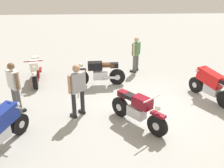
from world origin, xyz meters
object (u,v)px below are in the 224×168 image
Objects in this scene: motorcycle_black_cruiser at (99,73)px; motorcycle_red_sportbike at (211,84)px; motorcycle_maroon_cruiser at (138,109)px; motorcycle_blue_sportbike at (0,127)px; person_in_gray_shirt at (77,87)px; person_in_white_shirt at (14,84)px; person_in_green_shirt at (136,53)px; motorcycle_cream_vintage at (36,71)px.

motorcycle_red_sportbike is at bearing 157.50° from motorcycle_black_cruiser.
motorcycle_maroon_cruiser and motorcycle_black_cruiser have the same top height.
motorcycle_blue_sportbike is (3.64, 0.85, 0.07)m from motorcycle_maroon_cruiser.
person_in_gray_shirt reaches higher than motorcycle_red_sportbike.
person_in_white_shirt is at bearing 29.84° from motorcycle_blue_sportbike.
person_in_white_shirt reaches higher than person_in_green_shirt.
motorcycle_cream_vintage is 1.23× the size of person_in_green_shirt.
person_in_gray_shirt is (-2.01, 0.40, 0.03)m from person_in_white_shirt.
motorcycle_black_cruiser is at bearing 44.48° from motorcycle_red_sportbike.
person_in_green_shirt is (-2.31, -3.77, -0.10)m from person_in_gray_shirt.
motorcycle_black_cruiser is 1.32× the size of person_in_green_shirt.
motorcycle_blue_sportbike is 6.70m from person_in_green_shirt.
motorcycle_maroon_cruiser is 0.91× the size of motorcycle_blue_sportbike.
person_in_gray_shirt is (4.58, 0.91, 0.39)m from motorcycle_red_sportbike.
motorcycle_blue_sportbike is 1.07× the size of person_in_gray_shirt.
person_in_white_shirt reaches higher than motorcycle_black_cruiser.
motorcycle_red_sportbike is at bearing 63.75° from motorcycle_cream_vintage.
motorcycle_blue_sportbike is at bearing 84.73° from motorcycle_red_sportbike.
motorcycle_blue_sportbike is at bearing -126.96° from person_in_white_shirt.
motorcycle_red_sportbike is 3.66m from person_in_green_shirt.
motorcycle_red_sportbike reaches higher than motorcycle_black_cruiser.
person_in_green_shirt is (-0.53, -4.38, 0.37)m from motorcycle_maroon_cruiser.
person_in_green_shirt is (-1.64, -1.43, 0.37)m from motorcycle_black_cruiser.
motorcycle_maroon_cruiser is at bearing -152.41° from person_in_gray_shirt.
motorcycle_red_sportbike is 6.87m from motorcycle_blue_sportbike.
motorcycle_cream_vintage is at bearing -8.78° from person_in_gray_shirt.
motorcycle_red_sportbike is 1.17× the size of person_in_green_shirt.
motorcycle_maroon_cruiser is 3.74m from motorcycle_blue_sportbike.
person_in_gray_shirt is at bearing -149.25° from motorcycle_maroon_cruiser.
person_in_green_shirt reaches higher than motorcycle_black_cruiser.
motorcycle_maroon_cruiser is at bearing 93.04° from motorcycle_red_sportbike.
motorcycle_maroon_cruiser is 1.00× the size of person_in_white_shirt.
motorcycle_black_cruiser is at bearing -8.16° from motorcycle_blue_sportbike.
motorcycle_blue_sportbike is at bearing -117.00° from motorcycle_maroon_cruiser.
person_in_white_shirt is at bearing 35.44° from person_in_gray_shirt.
motorcycle_black_cruiser is at bearing 160.40° from motorcycle_maroon_cruiser.
motorcycle_red_sportbike is 0.95× the size of motorcycle_cream_vintage.
motorcycle_maroon_cruiser is 4.43m from person_in_green_shirt.
person_in_gray_shirt is at bearing -26.41° from motorcycle_blue_sportbike.
motorcycle_red_sportbike and motorcycle_blue_sportbike have the same top height.
motorcycle_red_sportbike is at bearing -44.21° from motorcycle_blue_sportbike.
person_in_green_shirt is at bearing -3.27° from person_in_white_shirt.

